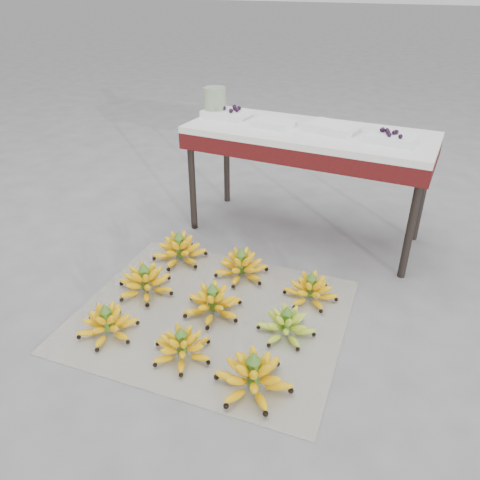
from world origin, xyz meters
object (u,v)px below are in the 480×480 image
at_px(vendor_table, 308,142).
at_px(tray_far_right, 391,138).
at_px(bunch_front_left, 108,323).
at_px(bunch_mid_center, 213,302).
at_px(bunch_front_center, 182,347).
at_px(tray_right, 333,128).
at_px(bunch_back_right, 311,290).
at_px(tray_left, 274,123).
at_px(bunch_front_right, 253,376).
at_px(bunch_back_left, 180,250).
at_px(newspaper_mat, 212,315).
at_px(bunch_mid_left, 145,282).
at_px(tray_far_left, 227,113).
at_px(bunch_mid_right, 286,325).
at_px(bunch_back_center, 241,266).
at_px(glass_jar, 215,102).

distance_m(vendor_table, tray_far_right, 0.47).
height_order(bunch_front_left, bunch_mid_center, bunch_mid_center).
distance_m(bunch_front_center, tray_right, 1.46).
bearing_deg(vendor_table, tray_far_right, -4.56).
height_order(bunch_mid_center, bunch_back_right, bunch_mid_center).
relative_size(bunch_back_right, tray_left, 1.22).
relative_size(bunch_front_right, bunch_back_left, 0.90).
bearing_deg(newspaper_mat, tray_far_right, 58.50).
xyz_separation_m(bunch_mid_left, tray_far_left, (-0.03, 0.99, 0.63)).
bearing_deg(bunch_mid_center, bunch_front_left, -156.09).
relative_size(bunch_mid_right, bunch_back_left, 0.81).
relative_size(bunch_back_center, tray_far_left, 1.23).
xyz_separation_m(bunch_mid_center, tray_right, (0.25, 0.97, 0.63)).
relative_size(newspaper_mat, bunch_back_right, 4.24).
xyz_separation_m(bunch_mid_left, bunch_back_right, (0.78, 0.31, -0.01)).
distance_m(bunch_mid_center, bunch_back_left, 0.53).
bearing_deg(bunch_mid_right, bunch_front_right, -77.73).
height_order(bunch_back_left, bunch_back_right, bunch_back_left).
distance_m(bunch_front_left, bunch_mid_right, 0.81).
relative_size(bunch_front_center, bunch_front_right, 0.85).
bearing_deg(bunch_front_right, bunch_mid_center, 143.55).
distance_m(bunch_mid_right, tray_far_right, 1.13).
distance_m(bunch_front_left, bunch_mid_left, 0.34).
relative_size(vendor_table, tray_right, 4.65).
height_order(bunch_front_center, tray_far_right, tray_far_right).
distance_m(newspaper_mat, bunch_front_right, 0.50).
relative_size(newspaper_mat, tray_far_left, 4.43).
bearing_deg(bunch_mid_right, bunch_front_left, -142.00).
bearing_deg(bunch_front_left, tray_far_right, 30.40).
xyz_separation_m(bunch_back_center, tray_far_right, (0.59, 0.58, 0.63)).
distance_m(bunch_back_right, tray_left, 1.00).
relative_size(vendor_table, glass_jar, 8.11).
distance_m(bunch_front_center, bunch_mid_right, 0.48).
distance_m(bunch_front_right, bunch_back_center, 0.80).
xyz_separation_m(bunch_mid_center, bunch_back_center, (-0.01, 0.35, 0.00)).
relative_size(bunch_front_left, tray_far_left, 1.25).
distance_m(bunch_front_left, vendor_table, 1.48).
relative_size(bunch_front_left, bunch_back_right, 1.19).
relative_size(bunch_mid_center, tray_far_left, 1.29).
bearing_deg(tray_right, bunch_back_center, -112.76).
distance_m(tray_right, glass_jar, 0.75).
xyz_separation_m(tray_left, glass_jar, (-0.41, 0.06, 0.07)).
bearing_deg(bunch_mid_center, tray_right, 56.06).
relative_size(bunch_mid_right, tray_left, 1.27).
bearing_deg(bunch_back_right, tray_right, 95.09).
distance_m(bunch_front_right, bunch_mid_right, 0.36).
xyz_separation_m(bunch_front_center, bunch_back_center, (-0.04, 0.67, 0.01)).
bearing_deg(bunch_front_left, bunch_back_right, 17.88).
height_order(bunch_back_center, tray_left, tray_left).
bearing_deg(tray_left, bunch_back_right, -52.49).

